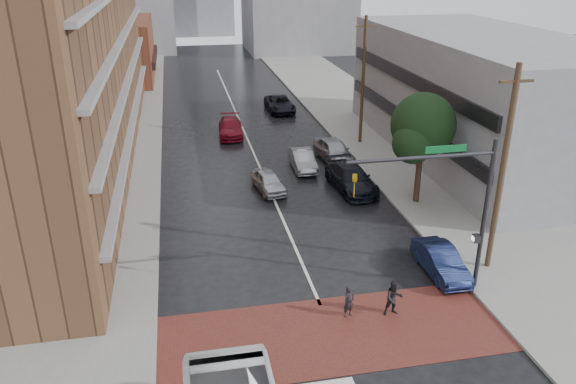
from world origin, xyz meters
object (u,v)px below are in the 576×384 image
object	(u,v)px
car_parked_near	(441,261)
car_parked_mid	(351,178)
pedestrian_b	(394,298)
pedestrian_a	(349,302)
car_travel_c	(231,128)
car_parked_far	(334,150)
suv_travel	(280,104)
car_travel_b	(302,160)
car_travel_a	(268,181)

from	to	relation	value
car_parked_near	car_parked_mid	distance (m)	10.95
pedestrian_b	pedestrian_a	bearing A→B (deg)	173.67
car_travel_c	car_parked_far	distance (m)	10.34
pedestrian_a	car_parked_mid	xyz separation A→B (m)	(4.23, 13.35, 0.07)
pedestrian_a	car_travel_c	world-z (taller)	pedestrian_a
pedestrian_a	car_travel_c	xyz separation A→B (m)	(-2.22, 26.63, -0.01)
pedestrian_b	suv_travel	distance (m)	33.98
car_travel_b	suv_travel	xyz separation A→B (m)	(1.34, 16.05, 0.05)
pedestrian_b	car_travel_a	bearing A→B (deg)	102.63
car_parked_near	car_parked_far	size ratio (longest dim) A/B	0.85
car_parked_near	car_parked_far	xyz separation A→B (m)	(-0.69, 16.43, 0.15)
car_travel_a	car_travel_c	bearing A→B (deg)	85.79
suv_travel	car_travel_c	bearing A→B (deg)	-128.80
car_parked_near	car_travel_b	bearing A→B (deg)	102.39
pedestrian_b	car_parked_mid	distance (m)	13.79
car_travel_a	car_travel_c	world-z (taller)	car_travel_c
pedestrian_a	pedestrian_b	distance (m)	1.92
pedestrian_b	suv_travel	bearing A→B (deg)	88.60
pedestrian_a	car_parked_far	world-z (taller)	car_parked_far
car_travel_b	car_parked_mid	bearing A→B (deg)	-61.61
car_parked_far	pedestrian_b	bearing A→B (deg)	-104.47
pedestrian_a	car_travel_a	size ratio (longest dim) A/B	0.38
car_travel_a	car_parked_mid	size ratio (longest dim) A/B	0.70
pedestrian_b	suv_travel	xyz separation A→B (m)	(1.42, 33.96, -0.08)
car_travel_c	car_parked_mid	bearing A→B (deg)	-60.12
car_travel_b	car_parked_far	distance (m)	2.94
pedestrian_a	car_travel_c	size ratio (longest dim) A/B	0.29
car_travel_c	car_travel_a	bearing A→B (deg)	-80.76
car_parked_far	car_travel_c	bearing A→B (deg)	125.22
car_travel_b	car_parked_far	world-z (taller)	car_parked_far
car_travel_c	car_parked_mid	world-z (taller)	car_parked_mid
pedestrian_b	car_travel_c	distance (m)	27.19
car_travel_a	car_travel_b	bearing A→B (deg)	39.09
suv_travel	car_parked_mid	size ratio (longest dim) A/B	0.98
pedestrian_a	car_parked_mid	bearing A→B (deg)	50.54
car_travel_b	suv_travel	world-z (taller)	suv_travel
pedestrian_a	suv_travel	distance (m)	33.87
car_travel_c	car_parked_mid	distance (m)	14.76
pedestrian_a	suv_travel	xyz separation A→B (m)	(3.32, 33.71, 0.02)
suv_travel	car_parked_near	size ratio (longest dim) A/B	1.29
car_travel_c	suv_travel	size ratio (longest dim) A/B	0.93
pedestrian_a	car_travel_c	bearing A→B (deg)	72.89
pedestrian_a	car_travel_b	bearing A→B (deg)	61.74
car_travel_a	car_parked_near	distance (m)	13.38
pedestrian_b	car_travel_a	xyz separation A→B (m)	(-2.98, 14.45, -0.16)
car_travel_a	car_travel_c	size ratio (longest dim) A/B	0.77
car_travel_a	suv_travel	distance (m)	19.99
car_travel_b	car_parked_far	size ratio (longest dim) A/B	0.86
pedestrian_b	car_parked_far	size ratio (longest dim) A/B	0.34
car_travel_a	car_travel_b	distance (m)	4.61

